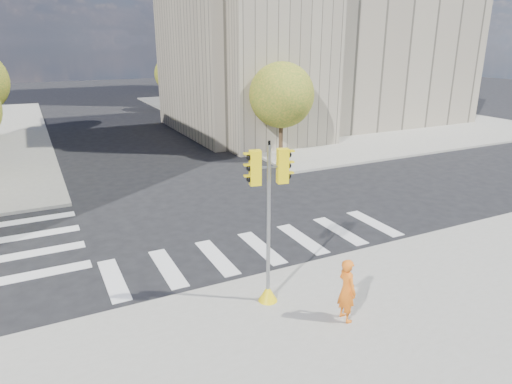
% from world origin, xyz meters
% --- Properties ---
extents(ground, '(160.00, 160.00, 0.00)m').
position_xyz_m(ground, '(0.00, 0.00, 0.00)').
color(ground, black).
rests_on(ground, ground).
extents(sidewalk_far_right, '(28.00, 40.00, 0.15)m').
position_xyz_m(sidewalk_far_right, '(20.00, 26.00, 0.07)').
color(sidewalk_far_right, gray).
rests_on(sidewalk_far_right, ground).
extents(civic_building, '(26.00, 16.00, 19.39)m').
position_xyz_m(civic_building, '(15.59, 19.12, 7.26)').
color(civic_building, gray).
rests_on(civic_building, ground).
extents(tree_re_near, '(4.20, 4.20, 6.16)m').
position_xyz_m(tree_re_near, '(7.50, 10.00, 4.05)').
color(tree_re_near, '#382616').
rests_on(tree_re_near, ground).
extents(tree_re_mid, '(4.60, 4.60, 6.66)m').
position_xyz_m(tree_re_mid, '(7.50, 22.00, 4.35)').
color(tree_re_mid, '#382616').
rests_on(tree_re_mid, ground).
extents(tree_re_far, '(4.00, 4.00, 5.88)m').
position_xyz_m(tree_re_far, '(7.50, 34.00, 3.87)').
color(tree_re_far, '#382616').
rests_on(tree_re_far, ground).
extents(lamp_near, '(0.35, 0.18, 8.11)m').
position_xyz_m(lamp_near, '(8.00, 14.00, 4.58)').
color(lamp_near, black).
rests_on(lamp_near, sidewalk_far_right).
extents(lamp_far, '(0.35, 0.18, 8.11)m').
position_xyz_m(lamp_far, '(8.00, 28.00, 4.58)').
color(lamp_far, black).
rests_on(lamp_far, sidewalk_far_right).
extents(traffic_signal, '(1.08, 0.56, 4.77)m').
position_xyz_m(traffic_signal, '(-1.69, -5.55, 2.18)').
color(traffic_signal, yellow).
rests_on(traffic_signal, sidewalk_near).
extents(photographer, '(0.45, 0.67, 1.80)m').
position_xyz_m(photographer, '(-0.24, -7.32, 1.05)').
color(photographer, orange).
rests_on(photographer, sidewalk_near).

